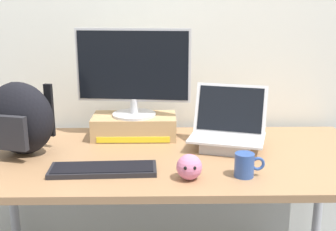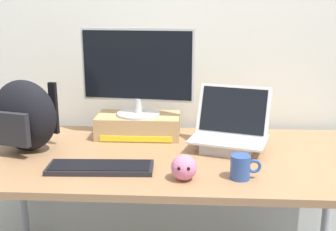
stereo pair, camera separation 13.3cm
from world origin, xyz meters
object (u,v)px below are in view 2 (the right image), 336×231
object	(u,v)px
open_laptop	(229,137)
external_keyboard	(100,167)
desktop_monitor	(137,71)
coffee_mug	(241,167)
toner_box_yellow	(139,125)
messenger_backpack	(24,116)
plush_toy	(184,167)

from	to	relation	value
open_laptop	external_keyboard	xyz separation A→B (m)	(-0.54, -0.28, -0.05)
desktop_monitor	coffee_mug	xyz separation A→B (m)	(0.46, -0.51, -0.28)
toner_box_yellow	desktop_monitor	distance (m)	0.28
desktop_monitor	coffee_mug	distance (m)	0.74
messenger_backpack	coffee_mug	world-z (taller)	messenger_backpack
toner_box_yellow	open_laptop	bearing A→B (deg)	-22.43
toner_box_yellow	messenger_backpack	bearing A→B (deg)	-153.70
toner_box_yellow	external_keyboard	size ratio (longest dim) A/B	0.96
external_keyboard	messenger_backpack	world-z (taller)	messenger_backpack
toner_box_yellow	plush_toy	bearing A→B (deg)	-65.70
toner_box_yellow	desktop_monitor	size ratio (longest dim) A/B	0.74
external_keyboard	messenger_backpack	size ratio (longest dim) A/B	1.24
external_keyboard	coffee_mug	distance (m)	0.56
desktop_monitor	external_keyboard	bearing A→B (deg)	-95.67
desktop_monitor	external_keyboard	size ratio (longest dim) A/B	1.30
external_keyboard	toner_box_yellow	bearing A→B (deg)	75.61
external_keyboard	coffee_mug	size ratio (longest dim) A/B	3.64
toner_box_yellow	messenger_backpack	size ratio (longest dim) A/B	1.19
open_laptop	desktop_monitor	bearing A→B (deg)	174.69
open_laptop	coffee_mug	world-z (taller)	open_laptop
desktop_monitor	open_laptop	xyz separation A→B (m)	(0.44, -0.18, -0.27)
desktop_monitor	open_laptop	bearing A→B (deg)	-15.87
open_laptop	coffee_mug	distance (m)	0.33
messenger_backpack	coffee_mug	size ratio (longest dim) A/B	2.94
plush_toy	external_keyboard	bearing A→B (deg)	167.46
desktop_monitor	coffee_mug	world-z (taller)	desktop_monitor
coffee_mug	plush_toy	world-z (taller)	plush_toy
desktop_monitor	external_keyboard	xyz separation A→B (m)	(-0.10, -0.46, -0.32)
messenger_backpack	external_keyboard	bearing A→B (deg)	-14.49
external_keyboard	messenger_backpack	xyz separation A→B (m)	(-0.39, 0.22, 0.15)
open_laptop	plush_toy	world-z (taller)	open_laptop
desktop_monitor	open_laptop	world-z (taller)	desktop_monitor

